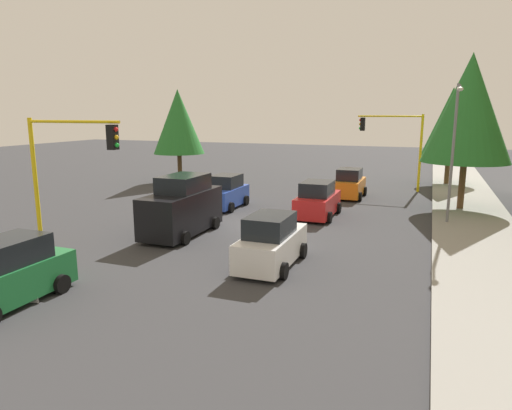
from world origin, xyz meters
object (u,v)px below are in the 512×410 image
Objects in this scene: traffic_signal_near_right at (67,157)px; car_blue at (226,193)px; car_orange at (349,184)px; tree_roadside_far at (451,122)px; traffic_signal_far_left at (395,137)px; tree_roadside_mid at (469,109)px; street_lamp_curbside at (454,139)px; car_red at (318,201)px; tree_opposite_side at (178,122)px; delivery_van_black at (182,207)px; car_green at (6,275)px; car_white at (271,242)px.

traffic_signal_near_right is 1.47× the size of car_blue.
tree_roadside_far is at bearing 142.22° from car_orange.
tree_roadside_mid is at bearing 35.79° from traffic_signal_far_left.
car_blue is at bearing 165.81° from traffic_signal_near_right.
street_lamp_curbside is 0.93× the size of tree_roadside_far.
street_lamp_curbside is 7.47m from car_red.
traffic_signal_far_left is at bearing 96.84° from tree_opposite_side.
traffic_signal_near_right is at bearing 16.54° from tree_opposite_side.
car_blue is (-6.33, -0.68, -0.39)m from delivery_van_black.
car_orange is at bearing 174.21° from car_red.
street_lamp_curbside is at bearing -1.19° from tree_roadside_far.
street_lamp_curbside is 4.71m from tree_roadside_mid.
car_blue is (8.10, 7.85, -4.01)m from tree_opposite_side.
delivery_van_black is at bearing 138.31° from traffic_signal_near_right.
traffic_signal_far_left is at bearing 160.42° from car_green.
delivery_van_black is at bearing -40.66° from car_red.
delivery_van_black is at bearing -24.82° from car_orange.
car_blue is at bearing -72.69° from tree_roadside_mid.
car_blue is at bearing -46.72° from car_orange.
street_lamp_curbside is 1.46× the size of delivery_van_black.
car_white is at bearing -35.60° from street_lamp_curbside.
car_blue is (-0.45, -5.73, -0.00)m from car_red.
car_white is 1.11× the size of car_orange.
tree_roadside_far is (-10.00, -0.50, -0.90)m from tree_roadside_mid.
tree_roadside_mid is at bearing 107.31° from car_blue.
delivery_van_black is 7.76m from car_red.
traffic_signal_far_left is at bearing 149.13° from car_orange.
car_white is (2.78, 5.36, -0.39)m from delivery_van_black.
car_green is (14.92, -12.53, -3.45)m from street_lamp_curbside.
car_white is at bearing 134.45° from car_green.
car_red is at bearing 85.52° from car_blue.
tree_opposite_side is at bearing -161.78° from car_green.
car_red is 1.12× the size of car_orange.
street_lamp_curbside is 1.70× the size of car_green.
delivery_van_black reaches higher than car_blue.
car_white is (8.82, -6.32, -3.45)m from street_lamp_curbside.
car_blue is (-0.29, -12.35, -3.45)m from street_lamp_curbside.
tree_roadside_far is 1.83× the size of car_green.
car_green is at bearing -17.18° from car_orange.
car_red is (4.55, -7.42, -4.95)m from tree_roadside_mid.
car_white is (-0.79, 8.54, -2.95)m from traffic_signal_near_right.
traffic_signal_near_right is 28.41m from tree_roadside_far.
traffic_signal_near_right is 1.47× the size of car_orange.
car_red is (10.55, -3.10, -3.02)m from traffic_signal_far_left.
car_red is at bearing -58.51° from tree_roadside_mid.
delivery_van_black reaches higher than car_white.
tree_roadside_far is 1.83× the size of car_red.
traffic_signal_far_left is 0.79× the size of street_lamp_curbside.
tree_roadside_far reaches higher than tree_opposite_side.
tree_roadside_far is at bearing 178.81° from street_lamp_curbside.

